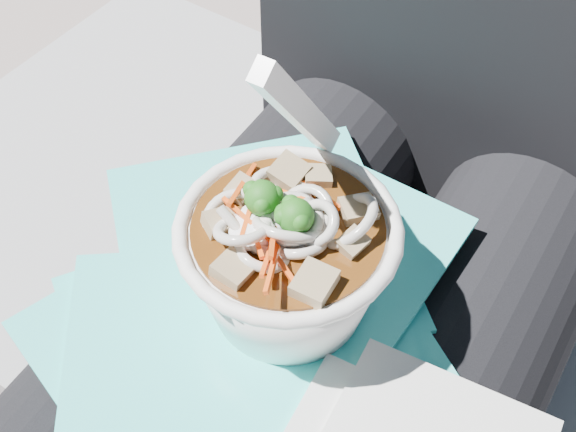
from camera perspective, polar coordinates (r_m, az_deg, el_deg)
The scene contains 5 objects.
stone_ledge at distance 0.92m, azimuth 5.22°, elevation -14.00°, with size 1.00×0.50×0.47m, color gray.
lap at distance 0.58m, azimuth 0.32°, elevation -12.02°, with size 0.32×0.48×0.15m.
person_body at distance 0.61m, azimuth 4.83°, elevation -4.38°, with size 0.34×0.94×1.01m.
plastic_bag at distance 0.52m, azimuth -3.02°, elevation -6.60°, with size 0.31×0.34×0.02m.
udon_bowl at distance 0.47m, azimuth -0.04°, elevation -2.68°, with size 0.16×0.16×0.19m.
Camera 1 is at (0.14, -0.24, 1.05)m, focal length 50.00 mm.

